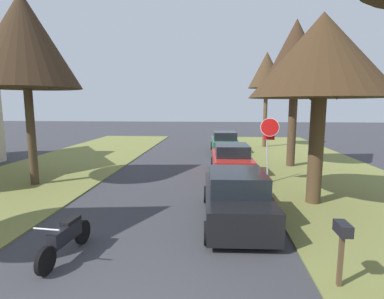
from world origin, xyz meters
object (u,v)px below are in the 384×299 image
Objects in this scene: parked_sedan_green at (225,143)px; street_tree_right_mid_b at (296,56)px; street_tree_right_far at (267,71)px; curbside_mailbox at (342,236)px; parked_sedan_black at (236,198)px; street_tree_right_mid_a at (322,57)px; parked_sedan_red at (231,161)px; street_tree_left_mid_a at (24,41)px; parked_motorcycle at (66,237)px; stop_sign_far at (269,136)px.

street_tree_right_mid_b is at bearing -52.59° from parked_sedan_green.
curbside_mailbox is at bearing -94.79° from street_tree_right_far.
curbside_mailbox is at bearing -61.72° from parked_sedan_black.
street_tree_right_far is at bearing 78.22° from parked_sedan_black.
street_tree_right_mid_a is 5.54m from parked_sedan_black.
street_tree_left_mid_a is at bearing -162.98° from parked_sedan_red.
street_tree_right_far is (0.54, 14.53, 1.12)m from street_tree_right_mid_a.
street_tree_left_mid_a reaches higher than curbside_mailbox.
curbside_mailbox is at bearing -99.17° from street_tree_right_mid_b.
parked_sedan_red is (-3.50, -2.35, -5.42)m from street_tree_right_mid_b.
parked_sedan_green is 16.27m from parked_motorcycle.
parked_motorcycle is (-4.09, -15.75, -0.24)m from parked_sedan_green.
parked_sedan_green is 16.59m from curbside_mailbox.
parked_sedan_black is at bearing 32.05° from parked_motorcycle.
parked_sedan_black and parked_sedan_red have the same top height.
stop_sign_far is 7.83m from curbside_mailbox.
parked_sedan_black is (-1.70, -4.47, -1.41)m from stop_sign_far.
parked_sedan_red is 9.63m from parked_motorcycle.
parked_sedan_black is at bearing -21.85° from street_tree_left_mid_a.
stop_sign_far reaches higher than parked_sedan_red.
parked_motorcycle is 1.61× the size of curbside_mailbox.
street_tree_right_mid_a is at bearing 77.85° from curbside_mailbox.
street_tree_right_far reaches higher than parked_sedan_red.
street_tree_right_mid_a is 9.41m from parked_motorcycle.
street_tree_left_mid_a reaches higher than parked_sedan_green.
parked_sedan_red is (-3.25, -10.27, -5.49)m from street_tree_right_far.
parked_sedan_black is (-3.41, -16.37, -5.49)m from street_tree_right_far.
stop_sign_far reaches higher than curbside_mailbox.
street_tree_right_mid_b is (1.96, 3.98, 4.01)m from stop_sign_far.
street_tree_right_mid_a is 0.81× the size of street_tree_left_mid_a.
street_tree_right_far is 0.96× the size of street_tree_left_mid_a.
parked_sedan_green is at bearing 75.45° from parked_motorcycle.
street_tree_right_mid_b is 1.80× the size of parked_sedan_black.
stop_sign_far is 1.41× the size of parked_motorcycle.
street_tree_left_mid_a is 13.31m from curbside_mailbox.
street_tree_right_mid_a is 1.45× the size of parked_sedan_green.
parked_sedan_red is at bearing 17.02° from street_tree_left_mid_a.
stop_sign_far is 0.65× the size of parked_sedan_black.
parked_sedan_green is at bearing 127.41° from street_tree_right_mid_b.
street_tree_right_mid_a is 11.58m from street_tree_left_mid_a.
parked_sedan_red is (-2.71, 4.27, -4.37)m from street_tree_right_mid_a.
street_tree_right_far is 7.18m from parked_sedan_green.
parked_motorcycle is at bearing -147.71° from street_tree_right_mid_a.
street_tree_right_mid_a is 5.11× the size of curbside_mailbox.
parked_sedan_black is 13.21m from parked_sedan_green.
stop_sign_far is 12.69m from street_tree_right_far.
street_tree_left_mid_a is at bearing -157.65° from street_tree_right_mid_b.
street_tree_right_far is at bearing 85.21° from curbside_mailbox.
parked_sedan_green is at bearing 96.02° from curbside_mailbox.
curbside_mailbox is (5.83, -0.74, 0.57)m from parked_motorcycle.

